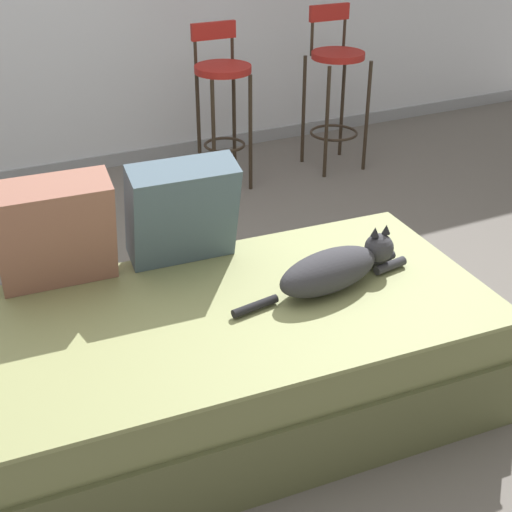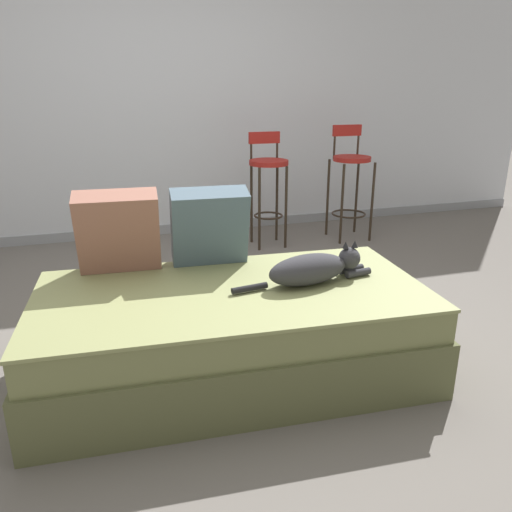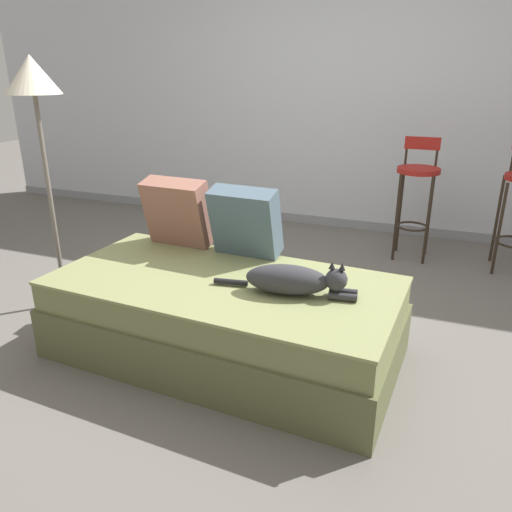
# 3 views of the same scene
# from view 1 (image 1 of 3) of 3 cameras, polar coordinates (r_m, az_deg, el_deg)

# --- Properties ---
(ground_plane) EXTENTS (16.00, 16.00, 0.00)m
(ground_plane) POSITION_cam_1_polar(r_m,az_deg,el_deg) (3.06, -5.02, -7.56)
(ground_plane) COLOR #66605B
(ground_plane) RESTS_ON ground
(wall_baseboard_trim) EXTENTS (8.00, 0.02, 0.09)m
(wall_baseboard_trim) POSITION_cam_1_polar(r_m,az_deg,el_deg) (4.92, -14.44, 6.94)
(wall_baseboard_trim) COLOR gray
(wall_baseboard_trim) RESTS_ON ground
(couch) EXTENTS (1.93, 1.06, 0.45)m
(couch) POSITION_cam_1_polar(r_m,az_deg,el_deg) (2.62, -2.03, -8.22)
(couch) COLOR brown
(couch) RESTS_ON ground
(throw_pillow_corner) EXTENTS (0.42, 0.27, 0.43)m
(throw_pillow_corner) POSITION_cam_1_polar(r_m,az_deg,el_deg) (2.61, -15.82, 1.83)
(throw_pillow_corner) COLOR #936051
(throw_pillow_corner) RESTS_ON couch
(throw_pillow_middle) EXTENTS (0.42, 0.27, 0.43)m
(throw_pillow_middle) POSITION_cam_1_polar(r_m,az_deg,el_deg) (2.69, -5.94, 3.54)
(throw_pillow_middle) COLOR #4C6070
(throw_pillow_middle) RESTS_ON couch
(cat) EXTENTS (0.75, 0.23, 0.19)m
(cat) POSITION_cam_1_polar(r_m,az_deg,el_deg) (2.59, 6.36, -1.01)
(cat) COLOR #333338
(cat) RESTS_ON couch
(bar_stool_near_window) EXTENTS (0.34, 0.34, 0.99)m
(bar_stool_near_window) POSITION_cam_1_polar(r_m,az_deg,el_deg) (4.40, -2.71, 13.23)
(bar_stool_near_window) COLOR #2D2319
(bar_stool_near_window) RESTS_ON ground
(bar_stool_by_doorway) EXTENTS (0.34, 0.34, 1.03)m
(bar_stool_by_doorway) POSITION_cam_1_polar(r_m,az_deg,el_deg) (4.77, 6.38, 13.97)
(bar_stool_by_doorway) COLOR #2D2319
(bar_stool_by_doorway) RESTS_ON ground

